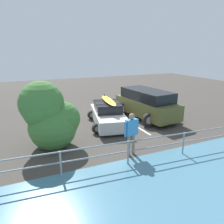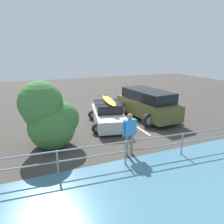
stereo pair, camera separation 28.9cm
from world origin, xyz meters
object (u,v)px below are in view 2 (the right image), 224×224
at_px(sedan_car, 108,114).
at_px(suv_car, 147,104).
at_px(person_bystander, 130,131).
at_px(bush_near_left, 49,116).

height_order(sedan_car, suv_car, suv_car).
relative_size(sedan_car, person_bystander, 2.39).
xyz_separation_m(sedan_car, bush_near_left, (3.59, 1.75, 0.82)).
bearing_deg(person_bystander, bush_near_left, -37.12).
height_order(suv_car, person_bystander, suv_car).
xyz_separation_m(sedan_car, person_bystander, (0.61, 4.00, 0.48)).
xyz_separation_m(suv_car, person_bystander, (3.42, 4.18, 0.13)).
height_order(person_bystander, bush_near_left, bush_near_left).
distance_m(suv_car, person_bystander, 5.40).
bearing_deg(suv_car, person_bystander, 50.77).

